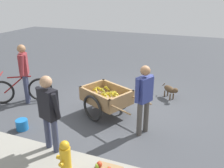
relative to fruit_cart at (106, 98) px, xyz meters
name	(u,v)px	position (x,y,z in m)	size (l,w,h in m)	color
ground_plane	(116,110)	(-0.12, -0.32, -0.44)	(24.00, 24.00, 0.00)	#3D3F44
fruit_cart	(106,98)	(0.00, 0.00, 0.00)	(1.82, 1.39, 0.73)	#937047
vendor_person	(144,95)	(-1.03, 0.48, 0.46)	(0.33, 0.53, 1.51)	#4C4742
bicycle	(21,90)	(2.44, 0.18, -0.09)	(1.42, 0.96, 0.85)	black
cyclist_person	(24,69)	(2.32, 0.09, 0.51)	(0.35, 0.54, 1.59)	#333851
dog	(170,90)	(-1.31, -1.54, -0.17)	(0.50, 0.51, 0.40)	#4C3823
fire_hydrant	(65,159)	(-0.20, 2.20, -0.11)	(0.25, 0.25, 0.67)	gold
plastic_bucket	(22,125)	(1.47, 1.32, -0.32)	(0.26, 0.26, 0.23)	#1966B2
bystander_person	(49,110)	(0.33, 1.81, 0.49)	(0.50, 0.30, 1.56)	#333851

